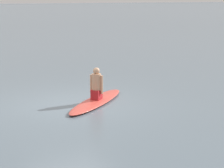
# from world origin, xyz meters

# --- Properties ---
(ground_plane) EXTENTS (400.00, 400.00, 0.00)m
(ground_plane) POSITION_xyz_m (0.00, 0.00, 0.00)
(ground_plane) COLOR slate
(surfboard) EXTENTS (2.60, 3.10, 0.11)m
(surfboard) POSITION_xyz_m (0.28, 0.77, 0.06)
(surfboard) COLOR #D84C3F
(surfboard) RESTS_ON ground
(person_paddler) EXTENTS (0.40, 0.42, 0.98)m
(person_paddler) POSITION_xyz_m (0.28, 0.77, 0.56)
(person_paddler) COLOR #A51E23
(person_paddler) RESTS_ON surfboard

